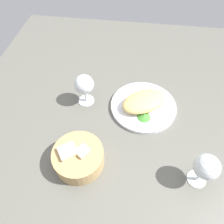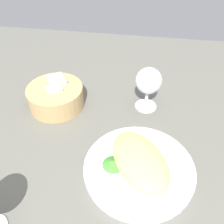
{
  "view_description": "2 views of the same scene",
  "coord_description": "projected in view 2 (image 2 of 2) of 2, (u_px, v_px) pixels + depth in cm",
  "views": [
    {
      "loc": [
        4.29,
        48.55,
        65.47
      ],
      "look_at": [
        10.55,
        2.11,
        5.26
      ],
      "focal_mm": 33.96,
      "sensor_mm": 36.0,
      "label": 1
    },
    {
      "loc": [
        -35.62,
        -5.0,
        49.21
      ],
      "look_at": [
        14.12,
        2.67,
        3.73
      ],
      "focal_mm": 40.13,
      "sensor_mm": 36.0,
      "label": 2
    }
  ],
  "objects": [
    {
      "name": "bread_basket",
      "position": [
        56.0,
        96.0,
        0.74
      ],
      "size": [
        16.25,
        16.25,
        7.73
      ],
      "color": "tan",
      "rests_on": "ground_plane"
    },
    {
      "name": "ground_plane",
      "position": [
        114.0,
        166.0,
        0.6
      ],
      "size": [
        140.0,
        140.0,
        2.0
      ],
      "primitive_type": "cube",
      "color": "#5B5A52"
    },
    {
      "name": "lettuce_garnish",
      "position": [
        113.0,
        162.0,
        0.57
      ],
      "size": [
        5.15,
        5.15,
        1.48
      ],
      "primitive_type": "cone",
      "color": "#3F8B30",
      "rests_on": "plate"
    },
    {
      "name": "plate",
      "position": [
        139.0,
        168.0,
        0.58
      ],
      "size": [
        25.66,
        25.66,
        1.4
      ],
      "primitive_type": "cylinder",
      "color": "white",
      "rests_on": "ground_plane"
    },
    {
      "name": "wine_glass_near",
      "position": [
        148.0,
        82.0,
        0.69
      ],
      "size": [
        7.43,
        7.43,
        13.13
      ],
      "color": "silver",
      "rests_on": "ground_plane"
    },
    {
      "name": "omelette",
      "position": [
        140.0,
        160.0,
        0.56
      ],
      "size": [
        21.03,
        18.72,
        4.59
      ],
      "primitive_type": "ellipsoid",
      "rotation": [
        0.0,
        0.0,
        0.56
      ],
      "color": "#E4C06B",
      "rests_on": "plate"
    }
  ]
}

